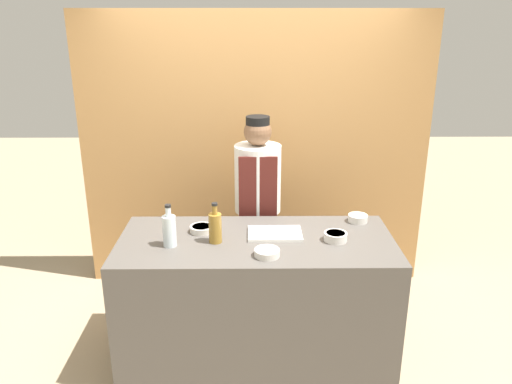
{
  "coord_description": "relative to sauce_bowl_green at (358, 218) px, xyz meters",
  "views": [
    {
      "loc": [
        -0.03,
        -3.06,
        2.33
      ],
      "look_at": [
        0.0,
        0.17,
        1.2
      ],
      "focal_mm": 35.0,
      "sensor_mm": 36.0,
      "label": 1
    }
  ],
  "objects": [
    {
      "name": "chef_center",
      "position": [
        -0.73,
        0.36,
        -0.07
      ],
      "size": [
        0.36,
        0.36,
        1.63
      ],
      "color": "#28282D",
      "rests_on": "ground_plane"
    },
    {
      "name": "ground_plane",
      "position": [
        -0.75,
        -0.3,
        -0.95
      ],
      "size": [
        14.0,
        14.0,
        0.0
      ],
      "primitive_type": "plane",
      "color": "tan"
    },
    {
      "name": "bottle_vinegar",
      "position": [
        -1.02,
        -0.34,
        0.08
      ],
      "size": [
        0.09,
        0.09,
        0.28
      ],
      "color": "olive",
      "rests_on": "counter"
    },
    {
      "name": "cabinet_wall",
      "position": [
        -0.75,
        0.9,
        0.25
      ],
      "size": [
        3.01,
        0.18,
        2.4
      ],
      "color": "#B7844C",
      "rests_on": "ground_plane"
    },
    {
      "name": "counter",
      "position": [
        -0.75,
        -0.3,
        -0.49
      ],
      "size": [
        1.86,
        0.83,
        0.92
      ],
      "color": "#514C47",
      "rests_on": "ground_plane"
    },
    {
      "name": "sauce_bowl_green",
      "position": [
        0.0,
        0.0,
        0.0
      ],
      "size": [
        0.14,
        0.14,
        0.05
      ],
      "color": "silver",
      "rests_on": "counter"
    },
    {
      "name": "cutting_board",
      "position": [
        -0.62,
        -0.23,
        -0.02
      ],
      "size": [
        0.37,
        0.25,
        0.02
      ],
      "color": "white",
      "rests_on": "counter"
    },
    {
      "name": "sauce_bowl_yellow",
      "position": [
        -0.22,
        -0.33,
        0.0
      ],
      "size": [
        0.15,
        0.15,
        0.06
      ],
      "color": "silver",
      "rests_on": "counter"
    },
    {
      "name": "sauce_bowl_brown",
      "position": [
        -0.68,
        -0.55,
        -0.0
      ],
      "size": [
        0.16,
        0.16,
        0.05
      ],
      "color": "silver",
      "rests_on": "counter"
    },
    {
      "name": "bottle_clear",
      "position": [
        -1.31,
        -0.39,
        0.08
      ],
      "size": [
        0.09,
        0.09,
        0.29
      ],
      "color": "silver",
      "rests_on": "counter"
    },
    {
      "name": "sauce_bowl_orange",
      "position": [
        -1.13,
        -0.17,
        -0.01
      ],
      "size": [
        0.16,
        0.16,
        0.04
      ],
      "color": "silver",
      "rests_on": "counter"
    }
  ]
}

